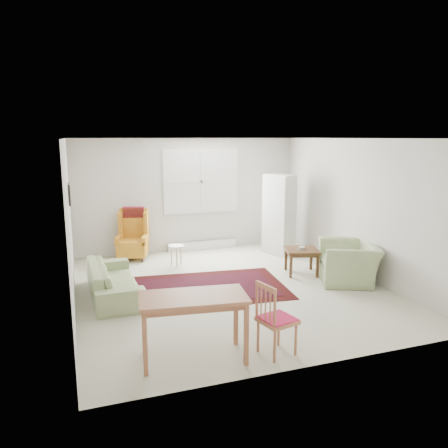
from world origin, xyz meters
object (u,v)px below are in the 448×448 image
object	(u,v)px
wingback_chair	(132,234)
coffee_table	(301,261)
desk	(194,328)
sofa	(113,274)
desk_chair	(277,318)
stool	(176,255)
cabinet	(279,215)
armchair	(349,259)

from	to	relation	value
wingback_chair	coffee_table	world-z (taller)	wingback_chair
desk	sofa	bearing A→B (deg)	105.88
coffee_table	desk_chair	bearing A→B (deg)	-124.11
wingback_chair	stool	world-z (taller)	wingback_chair
wingback_chair	cabinet	xyz separation A→B (m)	(3.09, -0.58, 0.33)
coffee_table	desk	bearing A→B (deg)	-138.31
coffee_table	cabinet	bearing A→B (deg)	80.52
sofa	coffee_table	bearing A→B (deg)	-90.78
sofa	armchair	size ratio (longest dim) A/B	1.71
sofa	cabinet	bearing A→B (deg)	-69.22
coffee_table	cabinet	size ratio (longest dim) A/B	0.34
sofa	armchair	xyz separation A→B (m)	(4.00, -0.61, 0.05)
sofa	desk_chair	size ratio (longest dim) A/B	2.07
sofa	armchair	distance (m)	4.04
stool	desk	xyz separation A→B (m)	(-0.66, -3.74, 0.18)
coffee_table	stool	distance (m)	2.46
sofa	stool	bearing A→B (deg)	-46.60
desk_chair	coffee_table	bearing A→B (deg)	-47.12
armchair	cabinet	xyz separation A→B (m)	(-0.32, 2.14, 0.45)
desk_chair	cabinet	bearing A→B (deg)	-39.37
wingback_chair	desk	distance (m)	4.50
armchair	coffee_table	bearing A→B (deg)	-115.53
armchair	stool	xyz separation A→B (m)	(-2.66, 1.96, -0.21)
coffee_table	stool	size ratio (longest dim) A/B	1.41
coffee_table	wingback_chair	bearing A→B (deg)	144.24
stool	cabinet	xyz separation A→B (m)	(2.34, 0.18, 0.66)
cabinet	desk_chair	bearing A→B (deg)	-135.78
armchair	coffee_table	size ratio (longest dim) A/B	1.83
wingback_chair	sofa	bearing A→B (deg)	-87.76
cabinet	armchair	bearing A→B (deg)	-100.86
sofa	desk_chair	bearing A→B (deg)	-149.49
sofa	stool	distance (m)	1.90
coffee_table	desk	world-z (taller)	desk
desk_chair	desk	bearing A→B (deg)	65.20
sofa	desk	world-z (taller)	desk
sofa	stool	world-z (taller)	sofa
coffee_table	cabinet	world-z (taller)	cabinet
sofa	desk	distance (m)	2.48
armchair	sofa	bearing A→B (deg)	-74.43
sofa	wingback_chair	bearing A→B (deg)	-17.23
wingback_chair	desk_chair	bearing A→B (deg)	-59.68
cabinet	desk_chair	size ratio (longest dim) A/B	1.96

